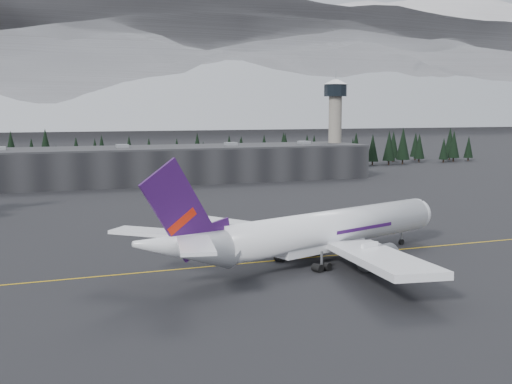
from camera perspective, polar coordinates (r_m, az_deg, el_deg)
name	(u,v)px	position (r m, az deg, el deg)	size (l,w,h in m)	color
ground	(296,256)	(113.87, 3.61, -5.69)	(1400.00, 1400.00, 0.00)	black
taxiline	(301,258)	(112.09, 4.03, -5.90)	(400.00, 0.40, 0.02)	gold
terminal	(151,165)	(231.39, -9.31, 2.41)	(160.00, 30.00, 12.60)	black
control_tower	(335,116)	(259.01, 7.06, 6.75)	(10.00, 10.00, 37.70)	gray
treeline	(133,155)	(267.55, -10.92, 3.28)	(360.00, 20.00, 15.00)	black
mountain_ridge	(41,126)	(1102.19, -18.56, 5.57)	(4400.00, 900.00, 420.00)	white
jet_main	(308,233)	(106.63, 4.66, -3.64)	(63.09, 56.76, 19.08)	white
gse_vehicle_a	(153,191)	(200.53, -9.15, 0.08)	(2.40, 5.20, 1.45)	silver
gse_vehicle_b	(176,188)	(208.68, -7.15, 0.38)	(1.57, 3.90, 1.33)	silver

